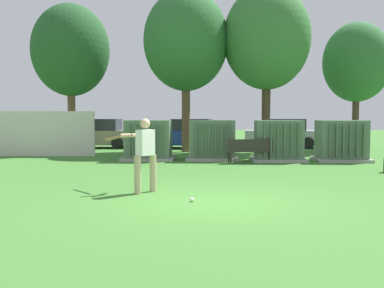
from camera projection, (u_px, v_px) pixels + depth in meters
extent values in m
plane|color=#3D752D|center=(216.00, 203.00, 9.36)|extent=(96.00, 96.00, 0.00)
cube|color=beige|center=(41.00, 134.00, 20.10)|extent=(4.80, 0.12, 2.00)
cube|color=#9E9B93|center=(149.00, 158.00, 18.40)|extent=(2.10, 1.70, 0.12)
cube|color=#567056|center=(149.00, 139.00, 18.35)|extent=(1.80, 1.40, 1.50)
cube|color=#495F49|center=(130.00, 140.00, 17.62)|extent=(0.06, 0.12, 1.27)
cube|color=#495F49|center=(136.00, 140.00, 17.61)|extent=(0.06, 0.12, 1.27)
cube|color=#495F49|center=(143.00, 140.00, 17.60)|extent=(0.06, 0.12, 1.27)
cube|color=#495F49|center=(149.00, 140.00, 17.59)|extent=(0.06, 0.12, 1.27)
cube|color=#495F49|center=(156.00, 140.00, 17.58)|extent=(0.06, 0.12, 1.27)
cube|color=#495F49|center=(162.00, 140.00, 17.57)|extent=(0.06, 0.12, 1.27)
cube|color=#9E9B93|center=(212.00, 158.00, 18.45)|extent=(2.10, 1.70, 0.12)
cube|color=#567056|center=(212.00, 139.00, 18.40)|extent=(1.80, 1.40, 1.50)
cube|color=#495F49|center=(196.00, 140.00, 17.67)|extent=(0.06, 0.12, 1.27)
cube|color=#495F49|center=(203.00, 140.00, 17.66)|extent=(0.06, 0.12, 1.27)
cube|color=#495F49|center=(209.00, 140.00, 17.65)|extent=(0.06, 0.12, 1.27)
cube|color=#495F49|center=(216.00, 140.00, 17.64)|extent=(0.06, 0.12, 1.27)
cube|color=#495F49|center=(222.00, 140.00, 17.62)|extent=(0.06, 0.12, 1.27)
cube|color=#495F49|center=(229.00, 140.00, 17.61)|extent=(0.06, 0.12, 1.27)
cube|color=#9E9B93|center=(278.00, 159.00, 17.99)|extent=(2.10, 1.70, 0.12)
cube|color=#567056|center=(278.00, 139.00, 17.94)|extent=(1.80, 1.40, 1.50)
cube|color=#495F49|center=(264.00, 140.00, 17.21)|extent=(0.06, 0.12, 1.27)
cube|color=#495F49|center=(271.00, 140.00, 17.20)|extent=(0.06, 0.12, 1.27)
cube|color=#495F49|center=(278.00, 140.00, 17.19)|extent=(0.06, 0.12, 1.27)
cube|color=#495F49|center=(285.00, 140.00, 17.18)|extent=(0.06, 0.12, 1.27)
cube|color=#495F49|center=(291.00, 140.00, 17.16)|extent=(0.06, 0.12, 1.27)
cube|color=#495F49|center=(298.00, 140.00, 17.15)|extent=(0.06, 0.12, 1.27)
cube|color=#9E9B93|center=(341.00, 159.00, 17.96)|extent=(2.10, 1.70, 0.12)
cube|color=#567056|center=(341.00, 139.00, 17.91)|extent=(1.80, 1.40, 1.50)
cube|color=#495F49|center=(330.00, 140.00, 17.18)|extent=(0.06, 0.12, 1.27)
cube|color=#495F49|center=(337.00, 140.00, 17.17)|extent=(0.06, 0.12, 1.27)
cube|color=#495F49|center=(343.00, 140.00, 17.16)|extent=(0.06, 0.12, 1.27)
cube|color=#495F49|center=(350.00, 140.00, 17.14)|extent=(0.06, 0.12, 1.27)
cube|color=#495F49|center=(357.00, 140.00, 17.13)|extent=(0.06, 0.12, 1.27)
cube|color=#495F49|center=(364.00, 140.00, 17.12)|extent=(0.06, 0.12, 1.27)
cube|color=#2D2823|center=(249.00, 151.00, 17.25)|extent=(1.84, 0.83, 0.05)
cube|color=#2D2823|center=(250.00, 145.00, 17.05)|extent=(1.76, 0.48, 0.44)
cylinder|color=#2D2823|center=(229.00, 157.00, 17.25)|extent=(0.06, 0.06, 0.42)
cylinder|color=#2D2823|center=(266.00, 157.00, 17.55)|extent=(0.06, 0.06, 0.42)
cylinder|color=#2D2823|center=(231.00, 158.00, 16.97)|extent=(0.06, 0.06, 0.42)
cylinder|color=#2D2823|center=(269.00, 157.00, 17.28)|extent=(0.06, 0.06, 0.42)
cylinder|color=tan|center=(138.00, 175.00, 10.36)|extent=(0.16, 0.16, 0.88)
cylinder|color=tan|center=(153.00, 173.00, 10.72)|extent=(0.16, 0.16, 0.88)
cube|color=white|center=(145.00, 143.00, 10.50)|extent=(0.44, 0.46, 0.60)
sphere|color=#DBAD89|center=(145.00, 123.00, 10.47)|extent=(0.23, 0.23, 0.23)
cylinder|color=#DBAD89|center=(132.00, 135.00, 10.67)|extent=(0.51, 0.36, 0.09)
cylinder|color=#DBAD89|center=(137.00, 135.00, 10.80)|extent=(0.27, 0.54, 0.09)
cylinder|color=#A5723F|center=(117.00, 137.00, 11.20)|extent=(0.70, 0.59, 0.21)
sphere|color=#A5723F|center=(128.00, 135.00, 10.91)|extent=(0.08, 0.08, 0.08)
sphere|color=white|center=(192.00, 200.00, 9.46)|extent=(0.09, 0.09, 0.09)
cylinder|color=brown|center=(72.00, 121.00, 22.61)|extent=(0.38, 0.38, 3.12)
ellipsoid|color=#235128|center=(71.00, 50.00, 22.39)|extent=(3.84, 3.84, 4.56)
cylinder|color=brown|center=(186.00, 118.00, 22.48)|extent=(0.42, 0.42, 3.40)
ellipsoid|color=#2D6633|center=(186.00, 41.00, 22.24)|extent=(4.18, 4.18, 4.96)
cylinder|color=#4C3828|center=(266.00, 117.00, 22.24)|extent=(0.42, 0.42, 3.45)
ellipsoid|color=#387038|center=(267.00, 38.00, 22.00)|extent=(4.25, 4.25, 5.05)
cylinder|color=#4C3828|center=(355.00, 123.00, 23.72)|extent=(0.35, 0.35, 2.83)
ellipsoid|color=#2D6633|center=(357.00, 62.00, 23.52)|extent=(3.49, 3.49, 4.14)
cube|color=gray|center=(98.00, 137.00, 25.43)|extent=(4.26, 1.86, 0.80)
cube|color=#262B33|center=(101.00, 125.00, 25.37)|extent=(2.16, 1.64, 0.64)
cylinder|color=black|center=(71.00, 143.00, 24.71)|extent=(0.65, 0.24, 0.64)
cylinder|color=black|center=(81.00, 141.00, 26.40)|extent=(0.65, 0.24, 0.64)
cylinder|color=black|center=(117.00, 143.00, 24.49)|extent=(0.65, 0.24, 0.64)
cylinder|color=black|center=(124.00, 141.00, 26.18)|extent=(0.65, 0.24, 0.64)
cube|color=navy|center=(189.00, 138.00, 25.14)|extent=(4.38, 2.20, 0.80)
cube|color=#262B33|center=(192.00, 125.00, 25.07)|extent=(2.28, 1.81, 0.64)
cylinder|color=black|center=(163.00, 143.00, 24.54)|extent=(0.66, 0.30, 0.64)
cylinder|color=black|center=(170.00, 141.00, 26.21)|extent=(0.66, 0.30, 0.64)
cylinder|color=black|center=(211.00, 143.00, 24.11)|extent=(0.66, 0.30, 0.64)
cylinder|color=black|center=(214.00, 142.00, 25.78)|extent=(0.66, 0.30, 0.64)
cube|color=#B2B2B7|center=(283.00, 137.00, 25.34)|extent=(4.34, 2.09, 0.80)
cube|color=#262B33|center=(286.00, 125.00, 25.27)|extent=(2.24, 1.75, 0.64)
cylinder|color=black|center=(260.00, 143.00, 24.70)|extent=(0.66, 0.28, 0.64)
cylinder|color=black|center=(259.00, 141.00, 26.38)|extent=(0.66, 0.28, 0.64)
cylinder|color=black|center=(308.00, 143.00, 24.34)|extent=(0.66, 0.28, 0.64)
cylinder|color=black|center=(305.00, 141.00, 26.02)|extent=(0.66, 0.28, 0.64)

